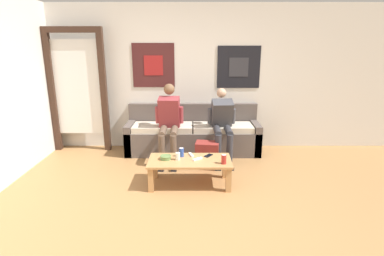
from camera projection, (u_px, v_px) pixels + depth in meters
ground_plane at (178, 218)px, 3.32m from camera, size 18.00×18.00×0.00m
wall_back at (184, 78)px, 5.39m from camera, size 10.00×0.07×2.55m
door_frame at (78, 84)px, 5.20m from camera, size 1.00×0.10×2.15m
couch at (193, 135)px, 5.33m from camera, size 2.32×0.66×0.83m
coffee_table at (190, 164)px, 4.05m from camera, size 1.12×0.54×0.36m
person_seated_adult at (169, 120)px, 4.88m from camera, size 0.47×0.85×1.24m
person_seated_teen at (223, 122)px, 4.92m from camera, size 0.47×0.89×1.15m
backpack at (208, 155)px, 4.67m from camera, size 0.39×0.32×0.40m
ceramic_bowl at (166, 157)px, 4.05m from camera, size 0.15×0.15×0.06m
pillar_candle at (178, 156)px, 4.02m from camera, size 0.06×0.06×0.11m
drink_can_blue at (182, 152)px, 4.14m from camera, size 0.07×0.07×0.12m
drink_can_red at (224, 159)px, 3.89m from camera, size 0.07×0.07×0.12m
game_controller_near_left at (198, 159)px, 4.03m from camera, size 0.14×0.11×0.03m
game_controller_near_right at (192, 155)px, 4.18m from camera, size 0.08×0.15×0.03m
cell_phone at (209, 156)px, 4.17m from camera, size 0.13×0.15×0.01m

